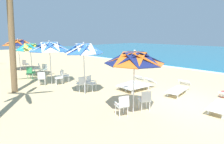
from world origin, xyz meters
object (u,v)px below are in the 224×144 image
object	(u,v)px
beach_umbrella_0	(134,59)
sun_lounger_2	(140,85)
plastic_chair_7	(44,69)
sun_lounger_1	(179,88)
sun_lounger_3	(131,83)
beach_umbrella_2	(49,47)
plastic_chair_0	(122,105)
sun_lounger_0	(222,104)
plastic_chair_6	(60,77)
beach_umbrella_3	(30,47)
plastic_chair_10	(25,64)
beach_umbrella_1	(84,50)
plastic_chair_2	(81,83)
plastic_chair_3	(91,82)
beach_ball	(223,94)
plastic_chair_8	(38,68)
palm_tree_1	(11,24)
plastic_chair_1	(145,99)
plastic_chair_9	(31,72)
beach_umbrella_4	(18,43)
plastic_chair_4	(64,75)
plastic_chair_5	(42,78)

from	to	relation	value
beach_umbrella_0	sun_lounger_2	bearing A→B (deg)	122.17
plastic_chair_7	sun_lounger_2	size ratio (longest dim) A/B	0.39
sun_lounger_1	sun_lounger_3	world-z (taller)	same
beach_umbrella_0	beach_umbrella_2	bearing A→B (deg)	-177.78
plastic_chair_0	sun_lounger_2	bearing A→B (deg)	116.52
beach_umbrella_0	plastic_chair_0	xyz separation A→B (m)	(-0.07, -0.58, -1.73)
sun_lounger_0	plastic_chair_6	bearing A→B (deg)	-161.93
beach_umbrella_3	sun_lounger_3	distance (m)	8.04
plastic_chair_10	sun_lounger_3	xyz separation A→B (m)	(10.67, 2.27, -0.22)
beach_umbrella_1	plastic_chair_2	bearing A→B (deg)	159.09
plastic_chair_0	beach_umbrella_3	distance (m)	9.73
plastic_chair_3	sun_lounger_0	world-z (taller)	plastic_chair_3
beach_umbrella_2	beach_ball	distance (m)	10.09
plastic_chair_8	palm_tree_1	bearing A→B (deg)	-36.24
palm_tree_1	plastic_chair_2	bearing A→B (deg)	45.60
sun_lounger_3	palm_tree_1	xyz separation A→B (m)	(-3.93, -5.18, 3.42)
plastic_chair_1	palm_tree_1	size ratio (longest dim) A/B	0.14
plastic_chair_6	plastic_chair_1	bearing A→B (deg)	3.98
beach_umbrella_0	sun_lounger_3	world-z (taller)	beach_umbrella_0
sun_lounger_1	sun_lounger_2	world-z (taller)	same
sun_lounger_3	beach_umbrella_2	bearing A→B (deg)	-142.68
beach_umbrella_1	beach_umbrella_3	xyz separation A→B (m)	(-6.41, -0.17, -0.20)
beach_umbrella_2	sun_lounger_1	world-z (taller)	beach_umbrella_2
plastic_chair_0	plastic_chair_2	size ratio (longest dim) A/B	1.00
plastic_chair_9	plastic_chair_10	xyz separation A→B (m)	(-4.25, 1.18, 0.00)
beach_umbrella_4	sun_lounger_3	distance (m)	10.78
plastic_chair_6	beach_ball	size ratio (longest dim) A/B	2.41
plastic_chair_10	sun_lounger_2	bearing A→B (deg)	11.02
plastic_chair_0	plastic_chair_10	size ratio (longest dim) A/B	1.00
plastic_chair_1	plastic_chair_4	distance (m)	6.54
plastic_chair_1	plastic_chair_7	bearing A→B (deg)	179.32
beach_umbrella_0	plastic_chair_5	xyz separation A→B (m)	(-6.63, -0.82, -1.73)
plastic_chair_7	sun_lounger_1	xyz separation A→B (m)	(9.61, 3.09, -0.22)
plastic_chair_1	beach_umbrella_4	distance (m)	12.95
plastic_chair_4	sun_lounger_1	xyz separation A→B (m)	(6.48, 3.15, -0.22)
plastic_chair_4	sun_lounger_3	size ratio (longest dim) A/B	0.40
plastic_chair_0	palm_tree_1	size ratio (longest dim) A/B	0.14
beach_umbrella_1	sun_lounger_0	world-z (taller)	beach_umbrella_1
plastic_chair_6	beach_umbrella_4	xyz separation A→B (m)	(-6.51, -0.18, 1.95)
plastic_chair_1	beach_umbrella_4	world-z (taller)	beach_umbrella_4
sun_lounger_3	palm_tree_1	world-z (taller)	palm_tree_1
plastic_chair_7	plastic_chair_1	bearing A→B (deg)	-0.68
plastic_chair_9	sun_lounger_3	xyz separation A→B (m)	(6.42, 3.45, -0.22)
beach_umbrella_0	sun_lounger_0	size ratio (longest dim) A/B	1.19
plastic_chair_6	sun_lounger_1	xyz separation A→B (m)	(6.22, 3.64, -0.22)
plastic_chair_6	beach_ball	bearing A→B (deg)	29.69
sun_lounger_0	plastic_chair_8	bearing A→B (deg)	-168.98
plastic_chair_10	sun_lounger_3	world-z (taller)	plastic_chair_10
beach_umbrella_2	sun_lounger_0	distance (m)	9.69
beach_umbrella_1	beach_umbrella_4	bearing A→B (deg)	-179.73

